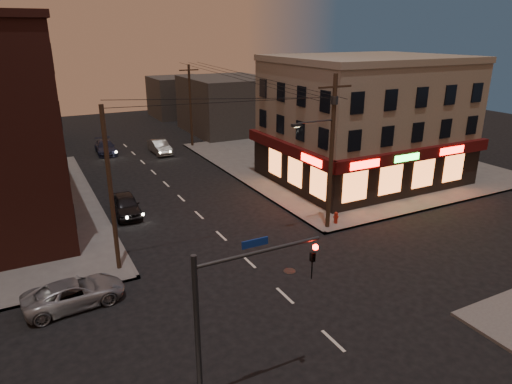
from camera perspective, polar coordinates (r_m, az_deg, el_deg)
ground at (r=23.47m, az=3.63°, el=-12.81°), size 120.00×120.00×0.00m
sidewalk_ne at (r=47.46m, az=10.47°, el=3.90°), size 24.00×28.00×0.15m
pizza_building at (r=40.83m, az=13.40°, el=8.79°), size 15.85×12.85×10.50m
bg_building_ne_a at (r=60.76m, az=-3.59°, el=10.85°), size 10.00×12.00×7.00m
bg_building_ne_b at (r=73.08m, az=-9.65°, el=11.67°), size 8.00×8.00×6.00m
utility_pole_main at (r=29.23m, az=9.28°, el=5.82°), size 4.20×0.44×10.00m
utility_pole_far at (r=52.44m, az=-8.19°, el=10.60°), size 0.26×0.26×9.00m
utility_pole_west at (r=24.94m, az=-17.71°, el=0.12°), size 0.24×0.24×9.00m
traffic_signal at (r=14.86m, az=-3.55°, el=-14.77°), size 4.49×0.32×6.47m
suv_cross at (r=24.04m, az=-21.74°, el=-11.66°), size 4.84×2.57×1.30m
sedan_near at (r=34.03m, az=-15.94°, el=-1.58°), size 2.02×4.47×1.49m
sedan_mid at (r=50.61m, az=-11.94°, el=5.53°), size 1.68×4.48×1.46m
sedan_far at (r=52.08m, az=-18.30°, el=5.33°), size 2.23×4.95×1.41m
fire_hydrant at (r=31.52m, az=9.96°, el=-3.10°), size 0.35×0.35×0.81m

